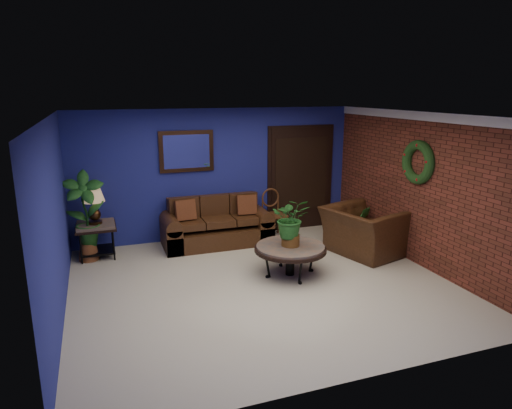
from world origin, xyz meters
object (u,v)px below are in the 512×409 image
object	(u,v)px
coffee_table	(290,249)
table_lamp	(93,201)
sofa	(216,228)
end_table	(96,231)
side_chair	(273,210)
armchair	(364,231)

from	to	relation	value
coffee_table	table_lamp	size ratio (longest dim) A/B	1.79
sofa	end_table	distance (m)	2.14
coffee_table	side_chair	xyz separation A→B (m)	(0.46, 1.92, 0.11)
coffee_table	end_table	distance (m)	3.39
table_lamp	side_chair	size ratio (longest dim) A/B	0.66
end_table	armchair	xyz separation A→B (m)	(4.45, -1.40, -0.05)
sofa	armchair	bearing A→B (deg)	-31.62
end_table	armchair	size ratio (longest dim) A/B	0.52
end_table	armchair	bearing A→B (deg)	-17.47
sofa	end_table	world-z (taller)	sofa
coffee_table	side_chair	size ratio (longest dim) A/B	1.18
sofa	table_lamp	bearing A→B (deg)	-179.31
sofa	coffee_table	size ratio (longest dim) A/B	1.78
sofa	coffee_table	world-z (taller)	sofa
coffee_table	side_chair	world-z (taller)	side_chair
side_chair	end_table	bearing A→B (deg)	176.10
coffee_table	table_lamp	xyz separation A→B (m)	(-2.84, 1.85, 0.59)
end_table	table_lamp	bearing A→B (deg)	0.00
end_table	side_chair	size ratio (longest dim) A/B	0.70
coffee_table	armchair	xyz separation A→B (m)	(1.61, 0.44, -0.01)
sofa	table_lamp	xyz separation A→B (m)	(-2.13, -0.03, 0.72)
coffee_table	side_chair	bearing A→B (deg)	76.42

